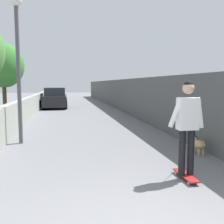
{
  "coord_description": "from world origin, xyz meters",
  "views": [
    {
      "loc": [
        -2.53,
        0.95,
        1.82
      ],
      "look_at": [
        5.08,
        -0.39,
        1.0
      ],
      "focal_mm": 42.37,
      "sensor_mm": 36.0,
      "label": 1
    }
  ],
  "objects_px": {
    "lamp_post": "(17,43)",
    "skateboard": "(186,175)",
    "tree_left_near": "(3,66)",
    "dog": "(198,144)",
    "person_skateboarder": "(187,120)",
    "car_near": "(55,98)"
  },
  "relations": [
    {
      "from": "lamp_post",
      "to": "skateboard",
      "type": "relative_size",
      "value": 5.55
    },
    {
      "from": "tree_left_near",
      "to": "dog",
      "type": "relative_size",
      "value": 2.1
    },
    {
      "from": "skateboard",
      "to": "person_skateboarder",
      "type": "xyz_separation_m",
      "value": [
        0.0,
        0.0,
        1.07
      ]
    },
    {
      "from": "car_near",
      "to": "person_skateboarder",
      "type": "bearing_deg",
      "value": -169.37
    },
    {
      "from": "tree_left_near",
      "to": "lamp_post",
      "type": "distance_m",
      "value": 7.42
    },
    {
      "from": "skateboard",
      "to": "car_near",
      "type": "xyz_separation_m",
      "value": [
        16.15,
        3.03,
        0.65
      ]
    },
    {
      "from": "dog",
      "to": "tree_left_near",
      "type": "bearing_deg",
      "value": 35.8
    },
    {
      "from": "lamp_post",
      "to": "car_near",
      "type": "distance_m",
      "value": 12.61
    },
    {
      "from": "lamp_post",
      "to": "dog",
      "type": "xyz_separation_m",
      "value": [
        -2.14,
        -4.74,
        -2.75
      ]
    },
    {
      "from": "person_skateboarder",
      "to": "dog",
      "type": "bearing_deg",
      "value": -34.43
    },
    {
      "from": "tree_left_near",
      "to": "car_near",
      "type": "relative_size",
      "value": 0.94
    },
    {
      "from": "lamp_post",
      "to": "person_skateboarder",
      "type": "xyz_separation_m",
      "value": [
        -3.77,
        -3.63,
        -1.89
      ]
    },
    {
      "from": "dog",
      "to": "lamp_post",
      "type": "bearing_deg",
      "value": 65.69
    },
    {
      "from": "lamp_post",
      "to": "skateboard",
      "type": "bearing_deg",
      "value": -136.06
    },
    {
      "from": "tree_left_near",
      "to": "skateboard",
      "type": "xyz_separation_m",
      "value": [
        -10.92,
        -5.59,
        -2.75
      ]
    },
    {
      "from": "person_skateboarder",
      "to": "car_near",
      "type": "height_order",
      "value": "person_skateboarder"
    },
    {
      "from": "tree_left_near",
      "to": "car_near",
      "type": "distance_m",
      "value": 6.19
    },
    {
      "from": "tree_left_near",
      "to": "person_skateboarder",
      "type": "distance_m",
      "value": 12.39
    },
    {
      "from": "dog",
      "to": "car_near",
      "type": "relative_size",
      "value": 0.45
    },
    {
      "from": "lamp_post",
      "to": "dog",
      "type": "distance_m",
      "value": 5.89
    },
    {
      "from": "skateboard",
      "to": "car_near",
      "type": "relative_size",
      "value": 0.18
    },
    {
      "from": "person_skateboarder",
      "to": "car_near",
      "type": "distance_m",
      "value": 16.44
    }
  ]
}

